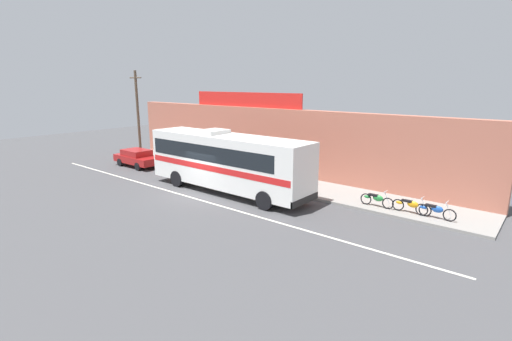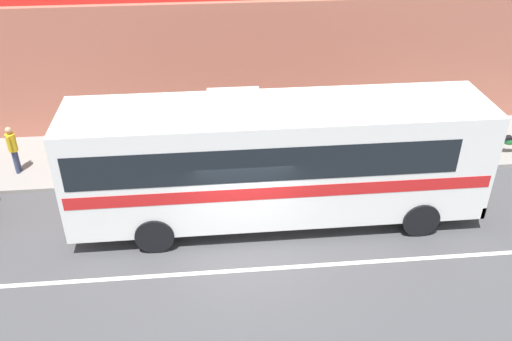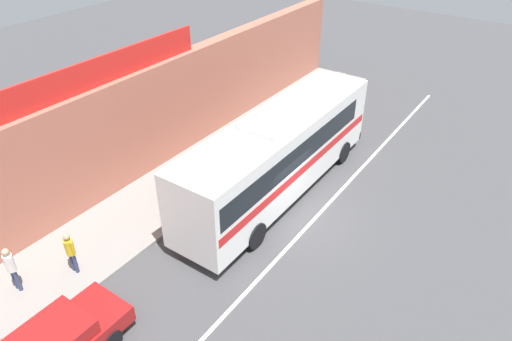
{
  "view_description": "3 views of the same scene",
  "coord_description": "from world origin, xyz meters",
  "px_view_note": "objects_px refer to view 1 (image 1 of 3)",
  "views": [
    {
      "loc": [
        16.58,
        -14.65,
        6.63
      ],
      "look_at": [
        3.68,
        0.96,
        1.85
      ],
      "focal_mm": 26.23,
      "sensor_mm": 36.0,
      "label": 1
    },
    {
      "loc": [
        -0.84,
        -11.38,
        9.54
      ],
      "look_at": [
        0.5,
        2.32,
        1.08
      ],
      "focal_mm": 38.22,
      "sensor_mm": 36.0,
      "label": 2
    },
    {
      "loc": [
        -12.99,
        -7.16,
        11.8
      ],
      "look_at": [
        -0.64,
        1.45,
        1.97
      ],
      "focal_mm": 32.44,
      "sensor_mm": 36.0,
      "label": 3
    }
  ],
  "objects_px": {
    "utility_pole": "(138,114)",
    "motorcycle_red": "(411,205)",
    "parked_car": "(137,157)",
    "pedestrian_far_right": "(177,148)",
    "motorcycle_purple": "(435,210)",
    "pedestrian_far_left": "(182,152)",
    "motorcycle_blue": "(376,199)",
    "intercity_bus": "(226,159)"
  },
  "relations": [
    {
      "from": "utility_pole",
      "to": "motorcycle_red",
      "type": "bearing_deg",
      "value": 0.88
    },
    {
      "from": "parked_car",
      "to": "motorcycle_red",
      "type": "bearing_deg",
      "value": 6.1
    },
    {
      "from": "parked_car",
      "to": "pedestrian_far_right",
      "type": "distance_m",
      "value": 3.51
    },
    {
      "from": "motorcycle_purple",
      "to": "pedestrian_far_right",
      "type": "xyz_separation_m",
      "value": [
        -21.01,
        1.15,
        0.6
      ]
    },
    {
      "from": "parked_car",
      "to": "utility_pole",
      "type": "distance_m",
      "value": 4.43
    },
    {
      "from": "pedestrian_far_left",
      "to": "motorcycle_blue",
      "type": "bearing_deg",
      "value": -1.35
    },
    {
      "from": "parked_car",
      "to": "utility_pole",
      "type": "relative_size",
      "value": 0.57
    },
    {
      "from": "utility_pole",
      "to": "motorcycle_red",
      "type": "xyz_separation_m",
      "value": [
        23.11,
        0.36,
        -3.45
      ]
    },
    {
      "from": "motorcycle_blue",
      "to": "pedestrian_far_left",
      "type": "xyz_separation_m",
      "value": [
        -16.51,
        0.39,
        0.52
      ]
    },
    {
      "from": "motorcycle_purple",
      "to": "pedestrian_far_right",
      "type": "height_order",
      "value": "pedestrian_far_right"
    },
    {
      "from": "pedestrian_far_left",
      "to": "parked_car",
      "type": "bearing_deg",
      "value": -135.02
    },
    {
      "from": "motorcycle_red",
      "to": "motorcycle_purple",
      "type": "xyz_separation_m",
      "value": [
        1.15,
        -0.01,
        0.0
      ]
    },
    {
      "from": "parked_car",
      "to": "motorcycle_red",
      "type": "relative_size",
      "value": 2.2
    },
    {
      "from": "intercity_bus",
      "to": "utility_pole",
      "type": "distance_m",
      "value": 13.26
    },
    {
      "from": "intercity_bus",
      "to": "pedestrian_far_left",
      "type": "distance_m",
      "value": 8.67
    },
    {
      "from": "motorcycle_blue",
      "to": "pedestrian_far_left",
      "type": "height_order",
      "value": "pedestrian_far_left"
    },
    {
      "from": "motorcycle_red",
      "to": "pedestrian_far_right",
      "type": "bearing_deg",
      "value": 176.71
    },
    {
      "from": "pedestrian_far_left",
      "to": "pedestrian_far_right",
      "type": "bearing_deg",
      "value": 151.76
    },
    {
      "from": "utility_pole",
      "to": "motorcycle_blue",
      "type": "relative_size",
      "value": 4.09
    },
    {
      "from": "motorcycle_blue",
      "to": "pedestrian_far_left",
      "type": "bearing_deg",
      "value": 178.65
    },
    {
      "from": "parked_car",
      "to": "intercity_bus",
      "type": "bearing_deg",
      "value": -3.35
    },
    {
      "from": "intercity_bus",
      "to": "utility_pole",
      "type": "relative_size",
      "value": 1.52
    },
    {
      "from": "motorcycle_red",
      "to": "motorcycle_blue",
      "type": "xyz_separation_m",
      "value": [
        -1.76,
        -0.1,
        0.0
      ]
    },
    {
      "from": "utility_pole",
      "to": "motorcycle_purple",
      "type": "distance_m",
      "value": 24.51
    },
    {
      "from": "intercity_bus",
      "to": "utility_pole",
      "type": "bearing_deg",
      "value": 169.09
    },
    {
      "from": "parked_car",
      "to": "pedestrian_far_right",
      "type": "height_order",
      "value": "pedestrian_far_right"
    },
    {
      "from": "utility_pole",
      "to": "motorcycle_purple",
      "type": "relative_size",
      "value": 3.95
    },
    {
      "from": "motorcycle_blue",
      "to": "pedestrian_far_right",
      "type": "height_order",
      "value": "pedestrian_far_right"
    },
    {
      "from": "pedestrian_far_left",
      "to": "pedestrian_far_right",
      "type": "distance_m",
      "value": 1.81
    },
    {
      "from": "intercity_bus",
      "to": "motorcycle_blue",
      "type": "bearing_deg",
      "value": 17.88
    },
    {
      "from": "utility_pole",
      "to": "pedestrian_far_right",
      "type": "height_order",
      "value": "utility_pole"
    },
    {
      "from": "parked_car",
      "to": "utility_pole",
      "type": "bearing_deg",
      "value": 141.38
    },
    {
      "from": "utility_pole",
      "to": "pedestrian_far_right",
      "type": "bearing_deg",
      "value": 24.71
    },
    {
      "from": "motorcycle_blue",
      "to": "motorcycle_red",
      "type": "bearing_deg",
      "value": 3.38
    },
    {
      "from": "motorcycle_purple",
      "to": "pedestrian_far_left",
      "type": "xyz_separation_m",
      "value": [
        -19.42,
        0.29,
        0.52
      ]
    },
    {
      "from": "parked_car",
      "to": "motorcycle_blue",
      "type": "bearing_deg",
      "value": 6.35
    },
    {
      "from": "intercity_bus",
      "to": "pedestrian_far_left",
      "type": "bearing_deg",
      "value": 158.75
    },
    {
      "from": "motorcycle_red",
      "to": "parked_car",
      "type": "bearing_deg",
      "value": -173.9
    },
    {
      "from": "utility_pole",
      "to": "pedestrian_far_left",
      "type": "distance_m",
      "value": 5.7
    },
    {
      "from": "motorcycle_blue",
      "to": "motorcycle_purple",
      "type": "height_order",
      "value": "same"
    },
    {
      "from": "intercity_bus",
      "to": "pedestrian_far_right",
      "type": "bearing_deg",
      "value": 157.54
    },
    {
      "from": "motorcycle_red",
      "to": "motorcycle_blue",
      "type": "bearing_deg",
      "value": -176.62
    }
  ]
}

